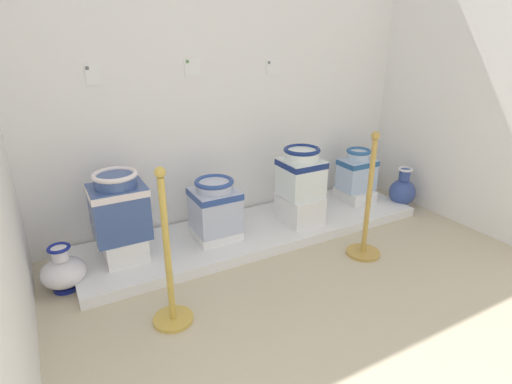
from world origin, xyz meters
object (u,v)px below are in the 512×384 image
info_placard_third (273,67)px  stanchion_post_near_left (170,279)px  plinth_block_slender_white (355,194)px  decorative_vase_spare (402,191)px  plinth_block_tall_cobalt (216,233)px  antique_toilet_central_ornate (301,171)px  plinth_block_pale_glazed (124,246)px  antique_toilet_tall_cobalt (215,204)px  stanchion_post_near_right (366,222)px  decorative_vase_corner (63,272)px  plinth_block_central_ornate (300,208)px  antique_toilet_slender_white (357,170)px  info_placard_first (93,74)px  info_placard_second (193,67)px  antique_toilet_pale_glazed (119,204)px

info_placard_third → stanchion_post_near_left: size_ratio=0.13×
plinth_block_slender_white → info_placard_third: bearing=156.1°
decorative_vase_spare → stanchion_post_near_left: (-2.60, -0.58, 0.13)m
plinth_block_tall_cobalt → info_placard_third: info_placard_third is taller
antique_toilet_central_ornate → info_placard_third: (-0.01, 0.49, 0.84)m
plinth_block_slender_white → decorative_vase_spare: 0.48m
plinth_block_pale_glazed → antique_toilet_tall_cobalt: bearing=-3.0°
plinth_block_tall_cobalt → stanchion_post_near_right: size_ratio=0.35×
plinth_block_pale_glazed → info_placard_third: bearing=14.3°
plinth_block_pale_glazed → decorative_vase_spare: bearing=-4.3°
decorative_vase_corner → decorative_vase_spare: 3.15m
plinth_block_pale_glazed → decorative_vase_corner: (-0.44, -0.10, -0.03)m
plinth_block_slender_white → decorative_vase_spare: size_ratio=0.82×
antique_toilet_tall_cobalt → stanchion_post_near_right: bearing=-35.1°
plinth_block_central_ornate → antique_toilet_slender_white: bearing=10.1°
plinth_block_pale_glazed → antique_toilet_central_ornate: bearing=-3.7°
plinth_block_central_ornate → info_placard_first: 2.00m
antique_toilet_tall_cobalt → info_placard_second: bearing=85.9°
info_placard_second → stanchion_post_near_right: bearing=-49.6°
plinth_block_tall_cobalt → stanchion_post_near_left: 0.99m
antique_toilet_pale_glazed → antique_toilet_slender_white: (2.30, 0.04, -0.12)m
plinth_block_slender_white → stanchion_post_near_right: bearing=-126.9°
plinth_block_central_ornate → antique_toilet_slender_white: (0.78, 0.14, 0.19)m
info_placard_first → info_placard_second: info_placard_second is taller
antique_toilet_tall_cobalt → stanchion_post_near_left: stanchion_post_near_left is taller
antique_toilet_central_ornate → stanchion_post_near_left: size_ratio=0.43×
antique_toilet_slender_white → decorative_vase_corner: bearing=-177.1°
info_placard_first → plinth_block_slender_white: bearing=-8.6°
plinth_block_pale_glazed → plinth_block_slender_white: size_ratio=1.00×
antique_toilet_central_ornate → decorative_vase_spare: bearing=-5.1°
plinth_block_slender_white → antique_toilet_slender_white: bearing=-135.0°
info_placard_third → antique_toilet_slender_white: bearing=-23.9°
antique_toilet_tall_cobalt → decorative_vase_corner: size_ratio=1.30×
decorative_vase_corner → stanchion_post_near_right: (2.16, -0.64, 0.15)m
decorative_vase_spare → plinth_block_central_ornate: bearing=174.9°
antique_toilet_slender_white → decorative_vase_spare: bearing=-31.0°
antique_toilet_tall_cobalt → plinth_block_central_ornate: 0.81m
plinth_block_pale_glazed → antique_toilet_central_ornate: (1.53, -0.10, 0.38)m
stanchion_post_near_left → stanchion_post_near_right: bearing=1.9°
plinth_block_tall_cobalt → antique_toilet_slender_white: (1.57, 0.08, 0.28)m
antique_toilet_tall_cobalt → stanchion_post_near_left: size_ratio=0.43×
info_placard_first → info_placard_third: bearing=0.0°
plinth_block_central_ornate → decorative_vase_corner: size_ratio=1.14×
antique_toilet_central_ornate → antique_toilet_slender_white: antique_toilet_central_ornate is taller
decorative_vase_corner → plinth_block_slender_white: bearing=2.9°
plinth_block_pale_glazed → plinth_block_central_ornate: bearing=-3.7°
plinth_block_tall_cobalt → stanchion_post_near_left: bearing=-129.7°
plinth_block_pale_glazed → plinth_block_central_ornate: size_ratio=0.90×
plinth_block_tall_cobalt → info_placard_second: 1.37m
info_placard_second → plinth_block_central_ornate: bearing=-32.5°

